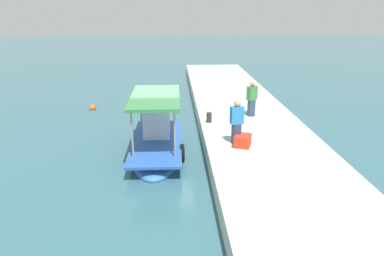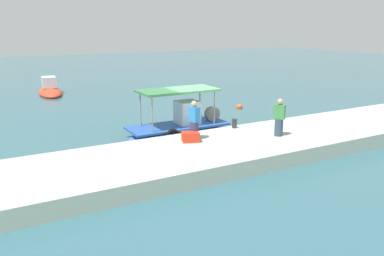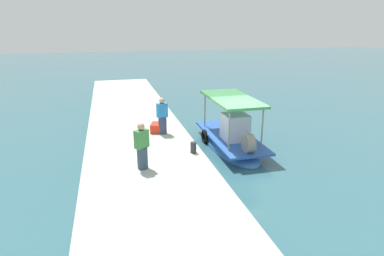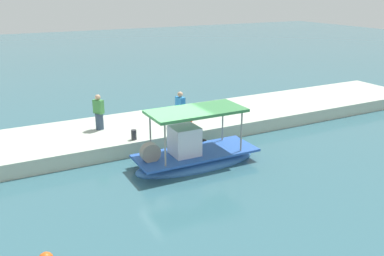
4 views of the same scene
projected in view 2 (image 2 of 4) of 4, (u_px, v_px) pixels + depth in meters
ground_plane at (197, 134)px, 21.14m from camera, size 120.00×120.00×0.00m
dock_quay at (242, 148)px, 17.68m from camera, size 36.00×4.69×0.68m
main_fishing_boat at (180, 127)px, 20.87m from camera, size 5.49×2.13×2.77m
fisherman_near_bollard at (279, 119)px, 18.12m from camera, size 0.53×0.55×1.72m
fisherman_by_crate at (194, 122)px, 17.54m from camera, size 0.44×0.53×1.73m
mooring_bollard at (234, 123)px, 19.63m from camera, size 0.24×0.24×0.46m
cargo_crate at (190, 137)px, 17.37m from camera, size 0.88×0.79×0.42m
marker_buoy at (240, 107)px, 27.56m from camera, size 0.42×0.42×0.42m
moored_boat_near at (50, 91)px, 32.95m from camera, size 2.19×4.80×1.66m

